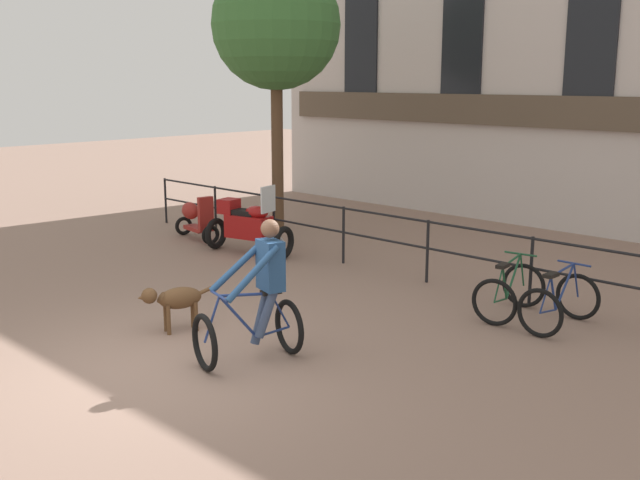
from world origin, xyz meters
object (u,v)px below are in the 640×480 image
Objects in this scene: cyclist_with_bike at (258,298)px; parked_bicycle_near_lamp at (509,292)px; dog at (174,299)px; parked_motorcycle at (248,225)px; parked_bicycle_mid_left at (559,303)px; parked_scooter at (195,218)px.

parked_bicycle_near_lamp is (1.27, 3.59, -0.41)m from cyclist_with_bike.
parked_motorcycle reaches higher than dog.
cyclist_with_bike reaches higher than parked_bicycle_mid_left.
parked_motorcycle reaches higher than parked_bicycle_near_lamp.
parked_scooter is (-7.41, 0.03, 0.10)m from parked_bicycle_near_lamp.
dog is at bearing -160.61° from cyclist_with_bike.
dog is (-1.56, -0.11, -0.31)m from cyclist_with_bike.
parked_scooter is at bearing 74.43° from parked_motorcycle.
parked_bicycle_mid_left is (6.38, 0.05, -0.20)m from parked_motorcycle.
parked_bicycle_near_lamp is at bearing 73.21° from dog.
parked_bicycle_near_lamp is 1.06× the size of parked_bicycle_mid_left.
parked_motorcycle is at bearing 1.20° from parked_bicycle_mid_left.
parked_bicycle_near_lamp is at bearing -102.60° from parked_motorcycle.
parked_bicycle_mid_left is (0.76, -0.00, 0.00)m from parked_bicycle_near_lamp.
parked_motorcycle is at bearing -7.31° from parked_bicycle_near_lamp.
parked_bicycle_mid_left reaches higher than dog.
parked_bicycle_mid_left is 0.84× the size of parked_scooter.
parked_bicycle_near_lamp is (2.83, 3.70, -0.09)m from dog.
parked_bicycle_mid_left is (2.02, 3.59, -0.41)m from cyclist_with_bike.
parked_scooter is at bearing 0.56° from parked_bicycle_mid_left.
parked_bicycle_near_lamp is (5.63, 0.05, -0.20)m from parked_motorcycle.
parked_bicycle_near_lamp reaches higher than dog.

